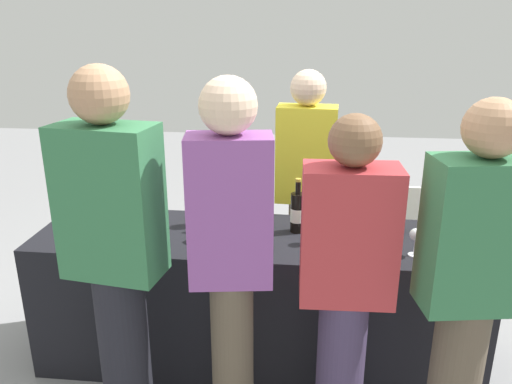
% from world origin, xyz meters
% --- Properties ---
extents(ground_plane, '(12.00, 12.00, 0.00)m').
position_xyz_m(ground_plane, '(0.00, 0.00, 0.00)').
color(ground_plane, gray).
extents(tasting_table, '(2.40, 0.65, 0.78)m').
position_xyz_m(tasting_table, '(0.00, 0.00, 0.39)').
color(tasting_table, black).
rests_on(tasting_table, ground_plane).
extents(wine_bottle_0, '(0.07, 0.07, 0.32)m').
position_xyz_m(wine_bottle_0, '(-0.66, 0.10, 0.89)').
color(wine_bottle_0, black).
rests_on(wine_bottle_0, tasting_table).
extents(wine_bottle_1, '(0.08, 0.08, 0.33)m').
position_xyz_m(wine_bottle_1, '(-0.28, 0.13, 0.90)').
color(wine_bottle_1, black).
rests_on(wine_bottle_1, tasting_table).
extents(wine_bottle_2, '(0.07, 0.07, 0.31)m').
position_xyz_m(wine_bottle_2, '(-0.16, 0.08, 0.89)').
color(wine_bottle_2, black).
rests_on(wine_bottle_2, tasting_table).
extents(wine_bottle_3, '(0.07, 0.07, 0.32)m').
position_xyz_m(wine_bottle_3, '(0.03, 0.16, 0.89)').
color(wine_bottle_3, black).
rests_on(wine_bottle_3, tasting_table).
extents(wine_bottle_4, '(0.08, 0.08, 0.31)m').
position_xyz_m(wine_bottle_4, '(0.22, 0.08, 0.89)').
color(wine_bottle_4, black).
rests_on(wine_bottle_4, tasting_table).
extents(wine_bottle_5, '(0.07, 0.07, 0.34)m').
position_xyz_m(wine_bottle_5, '(0.77, 0.14, 0.90)').
color(wine_bottle_5, black).
rests_on(wine_bottle_5, tasting_table).
extents(wine_glass_0, '(0.07, 0.07, 0.14)m').
position_xyz_m(wine_glass_0, '(-0.25, -0.09, 0.88)').
color(wine_glass_0, silver).
rests_on(wine_glass_0, tasting_table).
extents(wine_glass_1, '(0.06, 0.06, 0.13)m').
position_xyz_m(wine_glass_1, '(0.05, -0.15, 0.86)').
color(wine_glass_1, silver).
rests_on(wine_glass_1, tasting_table).
extents(wine_glass_2, '(0.06, 0.06, 0.13)m').
position_xyz_m(wine_glass_2, '(0.29, -0.07, 0.87)').
color(wine_glass_2, silver).
rests_on(wine_glass_2, tasting_table).
extents(wine_glass_3, '(0.06, 0.06, 0.14)m').
position_xyz_m(wine_glass_3, '(0.81, -0.15, 0.88)').
color(wine_glass_3, silver).
rests_on(wine_glass_3, tasting_table).
extents(server_pouring, '(0.37, 0.22, 1.61)m').
position_xyz_m(server_pouring, '(0.25, 0.54, 0.88)').
color(server_pouring, brown).
rests_on(server_pouring, ground_plane).
extents(guest_0, '(0.44, 0.28, 1.73)m').
position_xyz_m(guest_0, '(-0.53, -0.63, 0.94)').
color(guest_0, black).
rests_on(guest_0, ground_plane).
extents(guest_1, '(0.37, 0.23, 1.69)m').
position_xyz_m(guest_1, '(-0.04, -0.61, 0.95)').
color(guest_1, brown).
rests_on(guest_1, ground_plane).
extents(guest_2, '(0.39, 0.23, 1.56)m').
position_xyz_m(guest_2, '(0.44, -0.59, 0.84)').
color(guest_2, '#3F3351').
rests_on(guest_2, ground_plane).
extents(guest_3, '(0.42, 0.27, 1.63)m').
position_xyz_m(guest_3, '(0.92, -0.66, 0.89)').
color(guest_3, brown).
rests_on(guest_3, ground_plane).
extents(menu_board, '(0.60, 0.04, 0.79)m').
position_xyz_m(menu_board, '(0.74, 0.91, 0.39)').
color(menu_board, white).
rests_on(menu_board, ground_plane).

